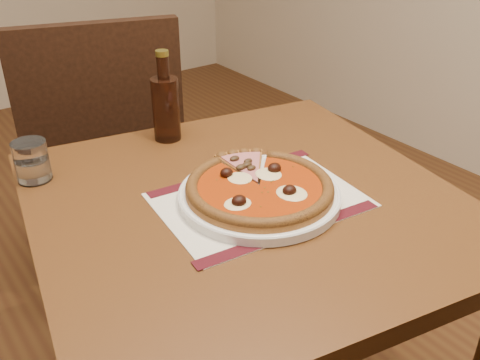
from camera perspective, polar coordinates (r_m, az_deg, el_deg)
name	(u,v)px	position (r m, az deg, el deg)	size (l,w,h in m)	color
table	(246,240)	(1.10, 0.62, -6.40)	(0.93, 0.93, 0.75)	brown
chair_far	(104,149)	(1.73, -14.28, 3.22)	(0.57, 0.57, 0.97)	black
placemat	(259,200)	(1.03, 2.07, -2.15)	(0.38, 0.27, 0.00)	silver
plate	(259,196)	(1.03, 2.08, -1.67)	(0.31, 0.31, 0.02)	white
pizza	(260,187)	(1.02, 2.10, -0.72)	(0.28, 0.28, 0.04)	#9D5C25
ham_slice	(254,163)	(1.11, 1.50, 1.78)	(0.10, 0.15, 0.02)	#9D5C25
water_glass	(32,161)	(1.16, -21.33, 1.89)	(0.07, 0.07, 0.08)	white
bottle	(166,106)	(1.26, -7.93, 7.86)	(0.06, 0.06, 0.21)	black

